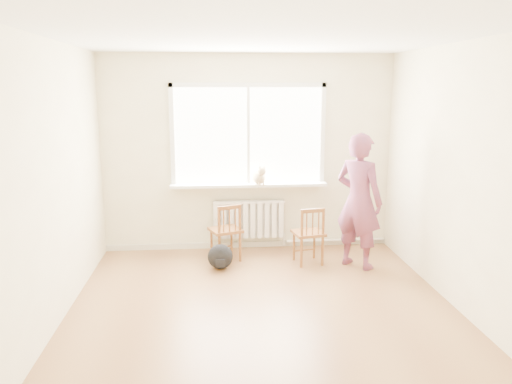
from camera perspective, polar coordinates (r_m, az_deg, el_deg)
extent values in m
plane|color=olive|center=(5.14, 1.02, -14.08)|extent=(4.50, 4.50, 0.00)
plane|color=white|center=(4.64, 1.15, 17.44)|extent=(4.50, 4.50, 0.00)
cube|color=#F1E8C0|center=(6.92, -0.90, 4.42)|extent=(4.00, 0.01, 2.70)
cube|color=white|center=(6.87, -0.90, 6.46)|extent=(2.00, 0.02, 1.30)
cube|color=white|center=(6.82, -0.90, 12.14)|extent=(2.12, 0.05, 0.06)
cube|color=white|center=(6.86, -9.55, 6.29)|extent=(0.06, 0.05, 1.42)
cube|color=white|center=(7.00, 7.61, 6.46)|extent=(0.06, 0.05, 1.42)
cube|color=white|center=(6.85, -0.88, 6.45)|extent=(0.04, 0.05, 1.30)
cube|color=white|center=(6.88, -0.82, 0.83)|extent=(2.15, 0.22, 0.04)
cube|color=white|center=(7.05, -0.85, -3.11)|extent=(1.00, 0.02, 0.55)
cube|color=white|center=(7.00, -0.82, -3.21)|extent=(1.00, 0.10, 0.51)
cube|color=white|center=(6.94, -0.82, -1.14)|extent=(1.00, 0.12, 0.03)
cylinder|color=silver|center=(7.33, 9.00, -5.47)|extent=(1.40, 0.04, 0.04)
cube|color=beige|center=(7.20, -0.86, -6.00)|extent=(4.00, 0.03, 0.08)
cube|color=brown|center=(6.59, -3.52, -4.35)|extent=(0.48, 0.47, 0.04)
cylinder|color=brown|center=(6.83, -2.82, -5.54)|extent=(0.03, 0.03, 0.41)
cylinder|color=brown|center=(6.73, -5.11, -5.85)|extent=(0.03, 0.03, 0.41)
cylinder|color=brown|center=(6.58, -1.83, -6.23)|extent=(0.03, 0.03, 0.41)
cylinder|color=brown|center=(6.47, -4.20, -6.56)|extent=(0.03, 0.03, 0.41)
cylinder|color=brown|center=(6.53, -1.84, -4.72)|extent=(0.04, 0.04, 0.77)
cylinder|color=brown|center=(6.42, -4.23, -5.03)|extent=(0.04, 0.04, 0.77)
cube|color=brown|center=(6.38, -3.06, -1.78)|extent=(0.30, 0.14, 0.05)
cylinder|color=brown|center=(6.45, -2.37, -3.12)|extent=(0.02, 0.02, 0.31)
cylinder|color=brown|center=(6.42, -3.05, -3.20)|extent=(0.02, 0.02, 0.31)
cylinder|color=brown|center=(6.39, -3.72, -3.28)|extent=(0.02, 0.02, 0.31)
cube|color=brown|center=(6.50, 6.00, -4.68)|extent=(0.43, 0.42, 0.04)
cylinder|color=brown|center=(6.74, 6.67, -5.89)|extent=(0.03, 0.03, 0.40)
cylinder|color=brown|center=(6.64, 4.36, -6.11)|extent=(0.03, 0.03, 0.40)
cylinder|color=brown|center=(6.49, 7.61, -6.63)|extent=(0.03, 0.03, 0.40)
cylinder|color=brown|center=(6.39, 5.21, -6.87)|extent=(0.03, 0.03, 0.40)
cylinder|color=brown|center=(6.43, 7.65, -5.11)|extent=(0.04, 0.04, 0.76)
cylinder|color=brown|center=(6.33, 5.24, -5.34)|extent=(0.04, 0.04, 0.76)
cube|color=brown|center=(6.29, 6.53, -2.14)|extent=(0.31, 0.08, 0.05)
cylinder|color=brown|center=(6.36, 7.17, -3.50)|extent=(0.02, 0.02, 0.30)
cylinder|color=brown|center=(6.33, 6.50, -3.56)|extent=(0.02, 0.02, 0.30)
cylinder|color=brown|center=(6.30, 5.81, -3.61)|extent=(0.02, 0.02, 0.30)
imported|color=#BC3E3F|center=(6.36, 11.67, -1.02)|extent=(0.73, 0.73, 1.71)
ellipsoid|color=beige|center=(6.80, 0.33, 1.74)|extent=(0.24, 0.31, 0.20)
sphere|color=beige|center=(6.66, 0.68, 2.41)|extent=(0.11, 0.11, 0.11)
cone|color=beige|center=(6.64, 0.44, 2.87)|extent=(0.04, 0.04, 0.05)
cone|color=beige|center=(6.66, 0.94, 2.90)|extent=(0.04, 0.04, 0.05)
cylinder|color=beige|center=(6.94, -0.03, 1.44)|extent=(0.06, 0.18, 0.02)
cylinder|color=beige|center=(6.71, 0.35, 1.15)|extent=(0.02, 0.02, 0.10)
cylinder|color=beige|center=(6.72, 0.85, 1.18)|extent=(0.02, 0.02, 0.10)
ellipsoid|color=black|center=(6.34, -4.10, -7.38)|extent=(0.37, 0.32, 0.32)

